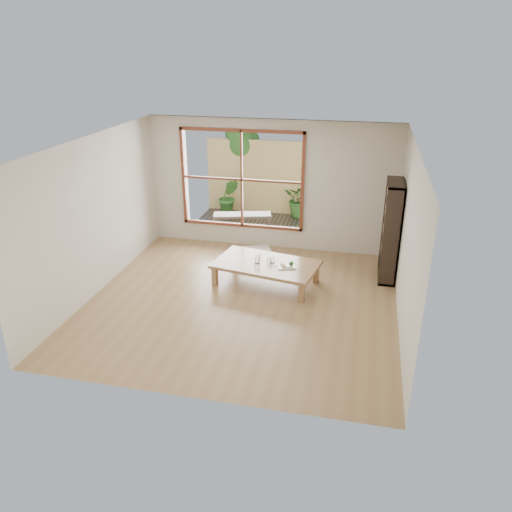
{
  "coord_description": "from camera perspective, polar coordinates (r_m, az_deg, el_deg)",
  "views": [
    {
      "loc": [
        1.82,
        -7.06,
        3.99
      ],
      "look_at": [
        0.09,
        0.63,
        0.55
      ],
      "focal_mm": 35.0,
      "sensor_mm": 36.0,
      "label": 1
    }
  ],
  "objects": [
    {
      "name": "shrub_left",
      "position": [
        12.2,
        -3.15,
        6.79
      ],
      "size": [
        0.6,
        0.54,
        0.9
      ],
      "primitive_type": "imported",
      "rotation": [
        0.0,
        0.0,
        0.34
      ],
      "color": "#316C27",
      "rests_on": "deck"
    },
    {
      "name": "bamboo_fence",
      "position": [
        12.27,
        0.86,
        8.98
      ],
      "size": [
        2.8,
        0.06,
        1.8
      ],
      "primitive_type": "cube",
      "color": "#D8C16F",
      "rests_on": "ground"
    },
    {
      "name": "floor_cushion",
      "position": [
        10.04,
        0.12,
        0.4
      ],
      "size": [
        0.74,
        0.74,
        0.08
      ],
      "primitive_type": "cube",
      "rotation": [
        0.0,
        0.0,
        0.4
      ],
      "color": "silver",
      "rests_on": "ground"
    },
    {
      "name": "ground",
      "position": [
        8.32,
        -1.59,
        -5.13
      ],
      "size": [
        5.0,
        5.0,
        0.0
      ],
      "primitive_type": "plane",
      "color": "#A38251",
      "rests_on": "ground"
    },
    {
      "name": "garden_tree",
      "position": [
        12.54,
        -1.93,
        12.69
      ],
      "size": [
        1.04,
        0.85,
        2.22
      ],
      "color": "#4C3D2D",
      "rests_on": "ground"
    },
    {
      "name": "shrub_right",
      "position": [
        12.08,
        5.26,
        6.58
      ],
      "size": [
        0.9,
        0.8,
        0.91
      ],
      "primitive_type": "imported",
      "rotation": [
        0.0,
        0.0,
        0.11
      ],
      "color": "#316C27",
      "rests_on": "deck"
    },
    {
      "name": "bookshelf",
      "position": [
        9.08,
        15.15,
        2.76
      ],
      "size": [
        0.29,
        0.8,
        1.78
      ],
      "primitive_type": "cube",
      "color": "black",
      "rests_on": "ground"
    },
    {
      "name": "food_tray",
      "position": [
        8.58,
        3.59,
        -1.12
      ],
      "size": [
        0.37,
        0.32,
        0.1
      ],
      "rotation": [
        0.0,
        0.0,
        0.37
      ],
      "color": "white",
      "rests_on": "low_table"
    },
    {
      "name": "glass_short",
      "position": [
        8.72,
        1.92,
        -0.5
      ],
      "size": [
        0.07,
        0.07,
        0.09
      ],
      "primitive_type": "cylinder",
      "color": "silver",
      "rests_on": "low_table"
    },
    {
      "name": "glass_mid",
      "position": [
        8.74,
        1.47,
        -0.45
      ],
      "size": [
        0.06,
        0.06,
        0.09
      ],
      "primitive_type": "cylinder",
      "color": "silver",
      "rests_on": "low_table"
    },
    {
      "name": "low_table",
      "position": [
        8.75,
        1.15,
        -1.08
      ],
      "size": [
        1.94,
        1.31,
        0.39
      ],
      "rotation": [
        0.0,
        0.0,
        -0.19
      ],
      "color": "#986C4A",
      "rests_on": "ground"
    },
    {
      "name": "glass_small",
      "position": [
        8.87,
        0.27,
        -0.08
      ],
      "size": [
        0.07,
        0.07,
        0.09
      ],
      "primitive_type": "cylinder",
      "color": "silver",
      "rests_on": "low_table"
    },
    {
      "name": "deck",
      "position": [
        11.6,
        -0.18,
        3.45
      ],
      "size": [
        2.8,
        2.0,
        0.05
      ],
      "primitive_type": "cube",
      "color": "#3D342C",
      "rests_on": "ground"
    },
    {
      "name": "garden_bench",
      "position": [
        11.12,
        -1.57,
        4.54
      ],
      "size": [
        1.32,
        0.69,
        0.4
      ],
      "rotation": [
        0.0,
        0.0,
        0.26
      ],
      "color": "black",
      "rests_on": "deck"
    },
    {
      "name": "glass_tall",
      "position": [
        8.68,
        0.13,
        -0.4
      ],
      "size": [
        0.08,
        0.08,
        0.15
      ],
      "primitive_type": "cylinder",
      "color": "silver",
      "rests_on": "low_table"
    }
  ]
}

